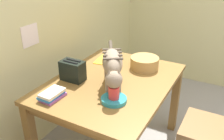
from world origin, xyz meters
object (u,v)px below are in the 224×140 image
at_px(magazine, 107,60).
at_px(book_stack, 52,95).
at_px(coffee_mug, 114,92).
at_px(toaster, 73,71).
at_px(wicker_basket, 145,63).
at_px(wooden_chair_near, 215,129).
at_px(dining_table, 112,90).
at_px(saucer_bowl, 114,100).
at_px(cat, 113,65).

bearing_deg(magazine, book_stack, 172.08).
height_order(coffee_mug, book_stack, coffee_mug).
relative_size(coffee_mug, toaster, 0.62).
bearing_deg(wicker_basket, wooden_chair_near, -107.31).
bearing_deg(wicker_basket, magazine, 90.44).
relative_size(dining_table, saucer_bowl, 6.60).
height_order(dining_table, wicker_basket, wicker_basket).
xyz_separation_m(dining_table, toaster, (-0.14, 0.30, 0.17)).
bearing_deg(dining_table, coffee_mug, -148.61).
distance_m(cat, saucer_bowl, 0.27).
relative_size(dining_table, toaster, 6.27).
relative_size(dining_table, wicker_basket, 4.76).
xyz_separation_m(coffee_mug, wicker_basket, (0.64, 0.02, -0.02)).
xyz_separation_m(dining_table, magazine, (0.37, 0.26, 0.09)).
xyz_separation_m(cat, magazine, (0.48, 0.32, -0.20)).
relative_size(wicker_basket, toaster, 1.32).
distance_m(saucer_bowl, magazine, 0.77).
bearing_deg(saucer_bowl, magazine, 33.50).
distance_m(coffee_mug, wooden_chair_near, 0.88).
height_order(saucer_bowl, book_stack, book_stack).
bearing_deg(saucer_bowl, cat, 31.46).
bearing_deg(wicker_basket, coffee_mug, -178.04).
xyz_separation_m(book_stack, toaster, (0.31, 0.04, 0.06)).
height_order(magazine, book_stack, book_stack).
bearing_deg(dining_table, wooden_chair_near, -80.17).
height_order(saucer_bowl, wicker_basket, wicker_basket).
bearing_deg(magazine, coffee_mug, -154.39).
bearing_deg(saucer_bowl, book_stack, 113.20).
relative_size(dining_table, magazine, 4.72).
distance_m(magazine, wooden_chair_near, 1.17).
xyz_separation_m(cat, wicker_basket, (0.48, -0.08, -0.15)).
height_order(dining_table, coffee_mug, coffee_mug).
height_order(coffee_mug, wooden_chair_near, wooden_chair_near).
relative_size(dining_table, book_stack, 6.48).
height_order(cat, wooden_chair_near, cat).
height_order(coffee_mug, magazine, coffee_mug).
relative_size(magazine, book_stack, 1.37).
distance_m(saucer_bowl, wicker_basket, 0.65).
height_order(book_stack, wicker_basket, wicker_basket).
distance_m(saucer_bowl, toaster, 0.49).
xyz_separation_m(dining_table, cat, (-0.11, -0.07, 0.29)).
bearing_deg(cat, wicker_basket, -130.73).
xyz_separation_m(coffee_mug, magazine, (0.64, 0.43, -0.07)).
distance_m(wicker_basket, wooden_chair_near, 0.82).
distance_m(cat, book_stack, 0.50).
distance_m(book_stack, wicker_basket, 0.92).
bearing_deg(saucer_bowl, wooden_chair_near, -58.36).
relative_size(wicker_basket, wooden_chair_near, 0.28).
bearing_deg(coffee_mug, book_stack, 113.65).
distance_m(dining_table, wicker_basket, 0.42).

